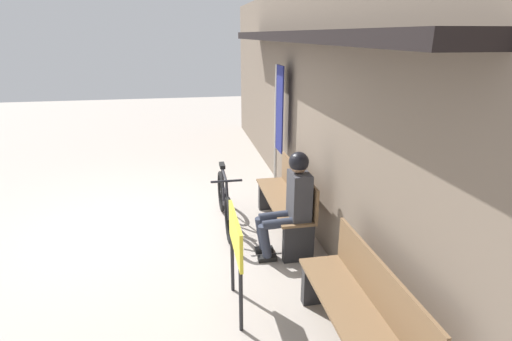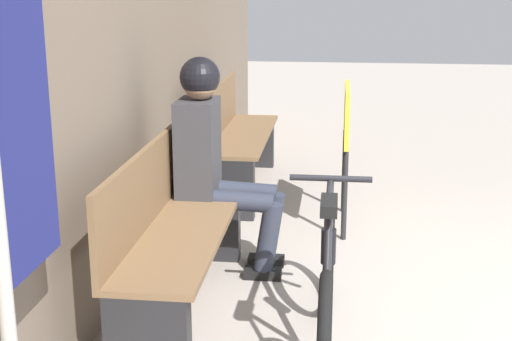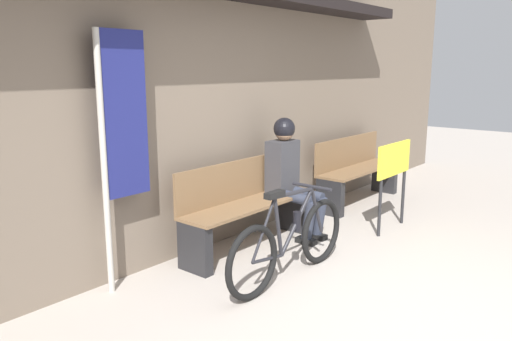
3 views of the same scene
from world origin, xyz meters
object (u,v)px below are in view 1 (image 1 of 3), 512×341
at_px(bicycle, 225,202).
at_px(park_bench_far, 360,316).
at_px(person_seated, 291,197).
at_px(signboard, 236,242).
at_px(park_bench_near, 287,202).
at_px(banner_pole, 278,117).

relative_size(bicycle, park_bench_far, 0.99).
distance_m(person_seated, signboard, 1.18).
xyz_separation_m(bicycle, signboard, (1.82, -0.09, 0.39)).
height_order(park_bench_near, signboard, signboard).
bearing_deg(banner_pole, person_seated, -8.69).
height_order(person_seated, banner_pole, banner_pole).
bearing_deg(person_seated, park_bench_far, 3.63).
xyz_separation_m(bicycle, person_seated, (0.92, 0.68, 0.40)).
xyz_separation_m(park_bench_near, banner_pole, (-1.31, 0.18, 0.89)).
height_order(park_bench_near, bicycle, park_bench_near).
height_order(banner_pole, signboard, banner_pole).
bearing_deg(person_seated, park_bench_near, 169.71).
bearing_deg(signboard, bicycle, 177.30).
height_order(park_bench_near, park_bench_far, same).
xyz_separation_m(banner_pole, signboard, (2.80, -1.06, -0.58)).
bearing_deg(person_seated, bicycle, -143.55).
height_order(park_bench_near, banner_pole, banner_pole).
xyz_separation_m(park_bench_near, park_bench_far, (2.28, 0.00, 0.00)).
distance_m(bicycle, park_bench_far, 2.73).
bearing_deg(bicycle, banner_pole, 135.21).
relative_size(banner_pole, signboard, 2.12).
relative_size(bicycle, signboard, 1.62).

